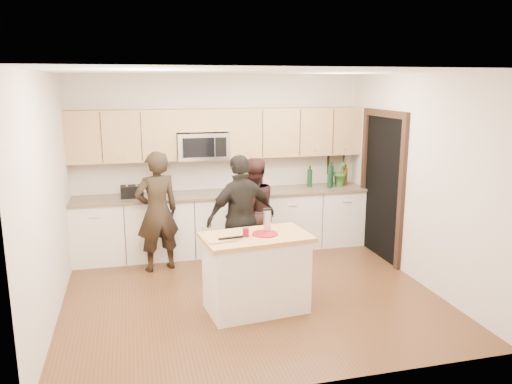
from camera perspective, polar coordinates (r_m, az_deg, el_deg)
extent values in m
plane|color=#55351D|center=(6.36, -0.67, -11.54)|extent=(4.50, 4.50, 0.00)
cube|color=beige|center=(7.88, -4.10, 3.35)|extent=(4.50, 0.02, 2.70)
cube|color=beige|center=(4.09, 5.86, -5.17)|extent=(4.50, 0.02, 2.70)
cube|color=beige|center=(5.86, -22.63, -0.70)|extent=(0.02, 4.00, 2.70)
cube|color=beige|center=(6.82, 18.01, 1.37)|extent=(0.02, 4.00, 2.70)
cube|color=white|center=(5.82, -0.74, 13.56)|extent=(4.50, 4.00, 0.02)
cube|color=silver|center=(7.77, -3.59, -3.56)|extent=(4.50, 0.62, 0.90)
cube|color=#7A6651|center=(7.65, -3.63, -0.19)|extent=(4.50, 0.66, 0.04)
cube|color=tan|center=(7.53, -15.11, 6.20)|extent=(1.55, 0.33, 0.75)
cube|color=tan|center=(7.94, 4.42, 6.88)|extent=(2.17, 0.33, 0.75)
cube|color=tan|center=(7.59, -6.29, 8.18)|extent=(0.78, 0.33, 0.33)
cube|color=silver|center=(7.59, -6.18, 5.26)|extent=(0.76, 0.40, 0.40)
cube|color=black|center=(7.38, -6.57, 5.05)|extent=(0.47, 0.01, 0.29)
cube|color=black|center=(7.43, -4.03, 5.15)|extent=(0.17, 0.01, 0.29)
cube|color=black|center=(7.63, 14.24, 0.42)|extent=(0.02, 1.05, 2.10)
cube|color=black|center=(7.14, 16.28, -0.51)|extent=(0.06, 0.10, 2.10)
cube|color=black|center=(8.12, 12.22, 1.23)|extent=(0.06, 0.10, 2.10)
cube|color=black|center=(7.48, 14.56, 8.69)|extent=(0.06, 1.25, 0.10)
cube|color=black|center=(8.43, 9.11, 3.34)|extent=(0.30, 0.03, 0.38)
cube|color=tan|center=(8.41, 9.16, 3.32)|extent=(0.24, 0.00, 0.32)
cube|color=white|center=(7.29, -10.52, -2.78)|extent=(0.34, 0.01, 0.48)
cube|color=white|center=(7.52, -10.74, -0.48)|extent=(0.34, 0.60, 0.01)
cube|color=silver|center=(5.80, 0.01, -9.43)|extent=(1.17, 0.76, 0.85)
cube|color=tan|center=(5.65, 0.01, -5.19)|extent=(1.27, 0.83, 0.05)
cylinder|color=maroon|center=(5.66, 1.02, -4.79)|extent=(0.29, 0.29, 0.02)
cube|color=silver|center=(5.71, 1.28, -3.28)|extent=(0.07, 0.05, 0.25)
cube|color=black|center=(5.68, 1.29, -1.99)|extent=(0.09, 0.06, 0.02)
cylinder|color=maroon|center=(5.58, -1.18, -4.64)|extent=(0.07, 0.07, 0.10)
cube|color=tan|center=(5.45, -4.06, -5.50)|extent=(0.32, 0.23, 0.02)
cube|color=black|center=(5.46, -2.90, -5.26)|extent=(0.28, 0.06, 0.02)
cube|color=silver|center=(5.41, -2.69, -5.53)|extent=(0.20, 0.04, 0.01)
cube|color=black|center=(7.49, -13.98, 0.05)|extent=(0.33, 0.19, 0.18)
cube|color=silver|center=(7.47, -14.55, 0.70)|extent=(0.03, 0.14, 0.00)
cube|color=silver|center=(7.47, -13.48, 0.76)|extent=(0.03, 0.14, 0.00)
cylinder|color=black|center=(8.04, 6.16, 1.78)|extent=(0.08, 0.08, 0.35)
cylinder|color=black|center=(8.11, 8.59, 2.00)|extent=(0.07, 0.07, 0.40)
cylinder|color=#3B280A|center=(8.23, 10.17, 1.91)|extent=(0.07, 0.07, 0.35)
cylinder|color=tan|center=(8.32, 10.08, 1.98)|extent=(0.08, 0.08, 0.33)
cylinder|color=black|center=(7.99, 8.42, 1.85)|extent=(0.07, 0.07, 0.40)
imported|color=#3A722D|center=(8.20, 9.69, 2.37)|extent=(0.34, 0.32, 0.48)
imported|color=black|center=(7.02, -11.24, -2.22)|extent=(0.70, 0.56, 1.68)
imported|color=#341C1A|center=(7.22, -0.37, -2.14)|extent=(0.86, 0.74, 1.54)
imported|color=black|center=(6.57, -1.68, -2.99)|extent=(1.06, 0.65, 1.68)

